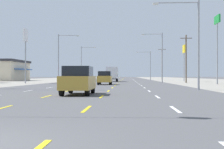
{
  "coord_description": "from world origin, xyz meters",
  "views": [
    {
      "loc": [
        3.36,
        -5.75,
        1.33
      ],
      "look_at": [
        -0.53,
        77.0,
        1.63
      ],
      "focal_mm": 51.78,
      "sensor_mm": 36.0,
      "label": 1
    }
  ],
  "objects": [
    {
      "name": "pole_sign_right_row_1",
      "position": [
        17.37,
        45.11,
        8.18
      ],
      "size": [
        0.24,
        2.79,
        10.71
      ],
      "color": "gray",
      "rests_on": "ground"
    },
    {
      "name": "utility_pole_right_row_2",
      "position": [
        13.29,
        86.68,
        4.9
      ],
      "size": [
        2.2,
        0.26,
        9.41
      ],
      "color": "brown",
      "rests_on": "ground"
    },
    {
      "name": "streetlight_right_row_1",
      "position": [
        9.73,
        57.05,
        5.6
      ],
      "size": [
        4.13,
        0.26,
        9.66
      ],
      "color": "gray",
      "rests_on": "ground"
    },
    {
      "name": "streetlight_left_row_2",
      "position": [
        -9.71,
        88.86,
        5.76
      ],
      "size": [
        4.34,
        0.26,
        9.93
      ],
      "color": "gray",
      "rests_on": "ground"
    },
    {
      "name": "suv_center_turn_nearest",
      "position": [
        -0.07,
        16.77,
        1.03
      ],
      "size": [
        1.98,
        4.9,
        1.98
      ],
      "color": "#B28C33",
      "rests_on": "ground"
    },
    {
      "name": "suv_inner_left_far",
      "position": [
        -3.26,
        110.13,
        1.03
      ],
      "size": [
        1.98,
        4.9,
        1.98
      ],
      "color": "maroon",
      "rests_on": "ground"
    },
    {
      "name": "storefront_left_row_2",
      "position": [
        -29.64,
        76.97,
        2.72
      ],
      "size": [
        12.61,
        15.66,
        5.39
      ],
      "color": "beige",
      "rests_on": "ground"
    },
    {
      "name": "utility_pole_right_row_1",
      "position": [
        14.23,
        54.28,
        4.62
      ],
      "size": [
        2.2,
        0.26,
        8.85
      ],
      "color": "brown",
      "rests_on": "ground"
    },
    {
      "name": "lot_apron_left",
      "position": [
        -24.75,
        66.0,
        0.0
      ],
      "size": [
        28.0,
        440.0,
        0.01
      ],
      "primitive_type": "cube",
      "color": "gray",
      "rests_on": "ground"
    },
    {
      "name": "suv_center_turn_near",
      "position": [
        0.06,
        41.87,
        1.03
      ],
      "size": [
        1.98,
        4.9,
        1.98
      ],
      "color": "#B28C33",
      "rests_on": "ground"
    },
    {
      "name": "pole_sign_left_row_1",
      "position": [
        -14.11,
        48.86,
        7.13
      ],
      "size": [
        0.24,
        2.06,
        9.37
      ],
      "color": "gray",
      "rests_on": "ground"
    },
    {
      "name": "streetlight_right_row_2",
      "position": [
        9.64,
        88.86,
        5.03
      ],
      "size": [
        4.4,
        0.26,
        8.5
      ],
      "color": "gray",
      "rests_on": "ground"
    },
    {
      "name": "streetlight_left_row_1",
      "position": [
        -9.71,
        57.05,
        5.53
      ],
      "size": [
        4.22,
        0.26,
        9.51
      ],
      "color": "gray",
      "rests_on": "ground"
    },
    {
      "name": "streetlight_right_row_0",
      "position": [
        9.63,
        25.24,
        5.06
      ],
      "size": [
        4.45,
        0.26,
        8.56
      ],
      "color": "gray",
      "rests_on": "ground"
    },
    {
      "name": "suv_far_left_mid",
      "position": [
        -6.89,
        52.5,
        1.03
      ],
      "size": [
        1.98,
        4.9,
        1.98
      ],
      "color": "red",
      "rests_on": "ground"
    },
    {
      "name": "lane_markings",
      "position": [
        0.0,
        104.5,
        0.01
      ],
      "size": [
        10.64,
        227.6,
        0.01
      ],
      "color": "white",
      "rests_on": "ground"
    },
    {
      "name": "ground_plane",
      "position": [
        0.0,
        66.0,
        0.0
      ],
      "size": [
        572.0,
        572.0,
        0.0
      ],
      "primitive_type": "plane",
      "color": "#4C4C4F"
    },
    {
      "name": "box_truck_center_turn_midfar",
      "position": [
        0.06,
        65.71,
        1.84
      ],
      "size": [
        2.4,
        7.2,
        3.23
      ],
      "color": "white",
      "rests_on": "ground"
    },
    {
      "name": "pole_sign_right_row_2",
      "position": [
        16.67,
        70.48,
        6.71
      ],
      "size": [
        0.24,
        2.77,
        8.52
      ],
      "color": "gray",
      "rests_on": "ground"
    }
  ]
}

